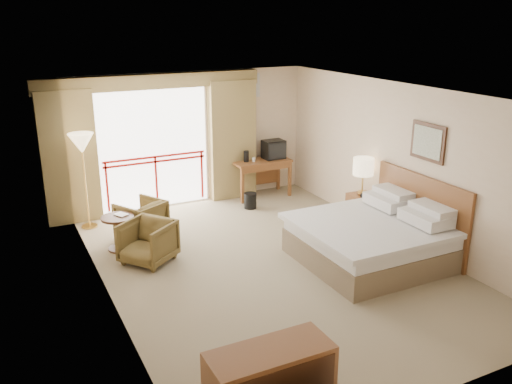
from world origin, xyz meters
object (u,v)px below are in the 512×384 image
table_lamp (363,167)px  armchair_far (142,236)px  tv (274,150)px  floor_lamp (82,147)px  side_table (118,227)px  armchair_near (149,262)px  bed (372,239)px  nightstand (362,211)px  wastebasket (250,201)px  desk (260,167)px

table_lamp → armchair_far: (-3.78, 1.34, -1.14)m
tv → floor_lamp: floor_lamp is taller
armchair_far → side_table: (-0.49, -0.40, 0.40)m
side_table → armchair_near: bearing=-65.9°
tv → bed: bearing=-89.2°
armchair_far → side_table: size_ratio=1.24×
nightstand → floor_lamp: (-4.53, 2.26, 1.21)m
armchair_far → tv: bearing=169.1°
wastebasket → armchair_near: 3.00m
table_lamp → floor_lamp: 5.06m
table_lamp → tv: bearing=103.0°
bed → floor_lamp: size_ratio=1.20×
table_lamp → desk: size_ratio=0.54×
side_table → floor_lamp: floor_lamp is taller
armchair_near → side_table: (-0.31, 0.68, 0.40)m
nightstand → armchair_far: nightstand is taller
table_lamp → desk: 2.65m
desk → armchair_near: size_ratio=1.65×
desk → side_table: bearing=-152.6°
nightstand → floor_lamp: 5.21m
armchair_near → table_lamp: bearing=49.0°
desk → bed: bearing=-85.3°
tv → armchair_far: 3.54m
armchair_far → bed: bearing=109.6°
bed → side_table: 4.16m
bed → side_table: bearing=147.4°
nightstand → armchair_near: 3.99m
tv → armchair_far: (-3.22, -1.06, -1.01)m
wastebasket → floor_lamp: floor_lamp is taller
table_lamp → side_table: (-4.27, 0.94, -0.74)m
nightstand → desk: 2.67m
bed → armchair_far: (-3.01, 2.65, -0.38)m
bed → side_table: size_ratio=3.62×
tv → floor_lamp: bearing=-173.3°
desk → armchair_near: (-3.11, -2.20, -0.63)m
wastebasket → desk: bearing=49.8°
bed → wastebasket: bearing=101.6°
armchair_near → side_table: side_table is taller
nightstand → tv: (-0.55, 2.45, 0.70)m
floor_lamp → armchair_near: bearing=-73.8°
table_lamp → nightstand: bearing=-90.0°
armchair_far → armchair_near: bearing=51.2°
bed → desk: size_ratio=1.72×
nightstand → wastebasket: bearing=129.8°
armchair_far → side_table: bearing=10.4°
nightstand → armchair_far: bearing=162.3°
bed → desk: (-0.08, 3.76, 0.25)m
table_lamp → armchair_near: 4.13m
tv → armchair_far: tv is taller
floor_lamp → side_table: bearing=-78.3°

